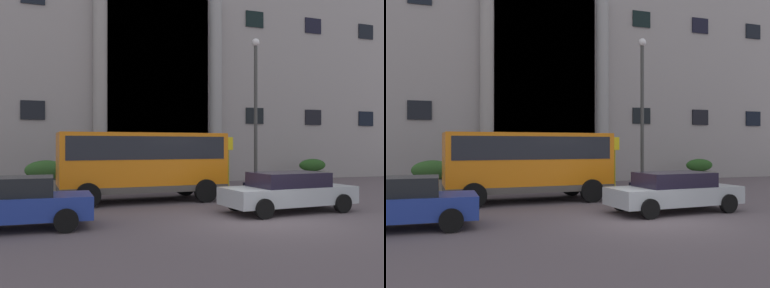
% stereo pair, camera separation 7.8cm
% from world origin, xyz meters
% --- Properties ---
extents(ground_plane, '(80.00, 64.00, 0.12)m').
position_xyz_m(ground_plane, '(0.00, 0.00, -0.06)').
color(ground_plane, '#594D52').
extents(office_building_facade, '(38.50, 9.63, 18.61)m').
position_xyz_m(office_building_facade, '(0.00, 17.48, 9.30)').
color(office_building_facade, gray).
rests_on(office_building_facade, ground_plane).
extents(orange_minibus, '(6.47, 2.75, 2.71)m').
position_xyz_m(orange_minibus, '(-2.40, 5.50, 1.62)').
color(orange_minibus, orange).
rests_on(orange_minibus, ground_plane).
extents(bus_stop_sign, '(0.44, 0.08, 2.61)m').
position_xyz_m(bus_stop_sign, '(2.04, 6.99, 1.61)').
color(bus_stop_sign, '#A0981D').
rests_on(bus_stop_sign, ground_plane).
extents(hedge_planter_entrance_right, '(1.91, 0.76, 1.40)m').
position_xyz_m(hedge_planter_entrance_right, '(9.42, 10.84, 0.67)').
color(hedge_planter_entrance_right, gray).
rests_on(hedge_planter_entrance_right, ground_plane).
extents(hedge_planter_east, '(2.01, 0.94, 1.51)m').
position_xyz_m(hedge_planter_east, '(-5.97, 10.41, 0.73)').
color(hedge_planter_east, gray).
rests_on(hedge_planter_east, ground_plane).
extents(white_taxi_kerbside, '(4.58, 2.19, 1.32)m').
position_xyz_m(white_taxi_kerbside, '(1.59, 1.23, 0.69)').
color(white_taxi_kerbside, '#B1B8BB').
rests_on(white_taxi_kerbside, ground_plane).
extents(parked_sedan_second, '(4.40, 1.99, 1.39)m').
position_xyz_m(parked_sedan_second, '(-7.06, 1.08, 0.71)').
color(parked_sedan_second, '#213895').
rests_on(parked_sedan_second, ground_plane).
extents(motorcycle_near_kerb, '(1.87, 0.77, 0.89)m').
position_xyz_m(motorcycle_near_kerb, '(1.36, 3.24, 0.45)').
color(motorcycle_near_kerb, black).
rests_on(motorcycle_near_kerb, ground_plane).
extents(lamppost_plaza_centre, '(0.40, 0.40, 7.72)m').
position_xyz_m(lamppost_plaza_centre, '(4.22, 8.39, 4.49)').
color(lamppost_plaza_centre, '#3E3F3D').
rests_on(lamppost_plaza_centre, ground_plane).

